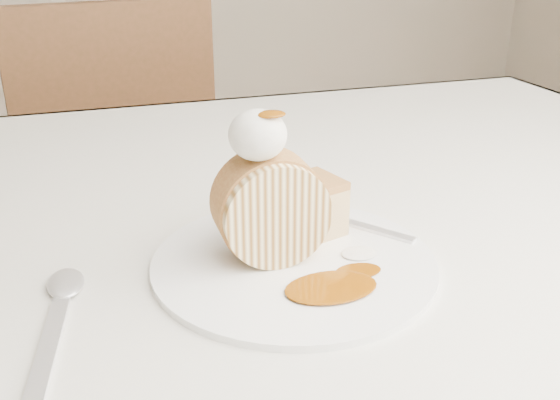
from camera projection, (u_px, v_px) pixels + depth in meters
name	position (u px, v px, depth m)	size (l,w,h in m)	color
table	(233.00, 272.00, 0.73)	(1.40, 0.90, 0.75)	beige
chair_far	(114.00, 168.00, 1.46)	(0.49, 0.49, 0.90)	brown
plate	(294.00, 262.00, 0.56)	(0.26, 0.26, 0.01)	white
roulade_slice	(271.00, 208.00, 0.55)	(0.09, 0.09, 0.05)	#FDECB0
cake_chunk	(309.00, 210.00, 0.60)	(0.06, 0.05, 0.05)	#AB8040
whipped_cream	(258.00, 135.00, 0.51)	(0.05, 0.05, 0.04)	white
caramel_drizzle	(271.00, 108.00, 0.50)	(0.02, 0.02, 0.01)	#783B05
caramel_pool	(331.00, 287.00, 0.51)	(0.08, 0.05, 0.00)	#783B05
fork	(363.00, 226.00, 0.62)	(0.02, 0.15, 0.00)	silver
spoon	(46.00, 356.00, 0.44)	(0.03, 0.18, 0.00)	silver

